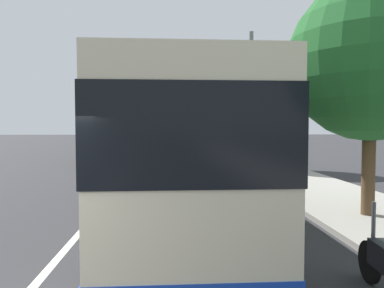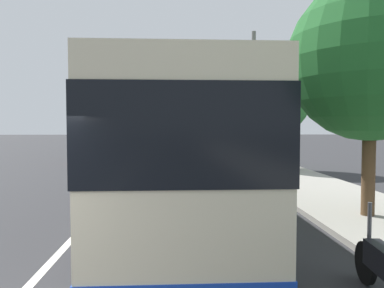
% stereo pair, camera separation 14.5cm
% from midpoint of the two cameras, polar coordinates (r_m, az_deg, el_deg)
% --- Properties ---
extents(sidewalk_curb, '(110.00, 3.60, 0.14)m').
position_cam_midpoint_polar(sidewalk_curb, '(14.35, 19.26, -6.77)').
color(sidewalk_curb, '#9E998E').
rests_on(sidewalk_curb, ground).
extents(lane_divider_line, '(110.00, 0.16, 0.01)m').
position_cam_midpoint_polar(lane_divider_line, '(13.52, -11.66, -7.53)').
color(lane_divider_line, silver).
rests_on(lane_divider_line, ground).
extents(coach_bus, '(11.29, 2.62, 3.31)m').
position_cam_midpoint_polar(coach_bus, '(9.54, -1.83, -0.26)').
color(coach_bus, beige).
rests_on(coach_bus, ground).
extents(car_oncoming, '(4.49, 2.09, 1.60)m').
position_cam_midpoint_polar(car_oncoming, '(30.64, -11.44, -0.44)').
color(car_oncoming, '#2D7238').
rests_on(car_oncoming, ground).
extents(car_side_street, '(4.58, 2.06, 1.47)m').
position_cam_midpoint_polar(car_side_street, '(25.10, -13.25, -1.27)').
color(car_side_street, red).
rests_on(car_side_street, ground).
extents(roadside_tree_mid_block, '(4.12, 4.12, 6.14)m').
position_cam_midpoint_polar(roadside_tree_mid_block, '(10.47, 26.35, 11.65)').
color(roadside_tree_mid_block, brown).
rests_on(roadside_tree_mid_block, ground).
extents(roadside_tree_far_block, '(3.74, 3.74, 5.71)m').
position_cam_midpoint_polar(roadside_tree_far_block, '(20.48, 12.92, 6.62)').
color(roadside_tree_far_block, brown).
rests_on(roadside_tree_far_block, ground).
extents(utility_pole, '(0.25, 0.25, 8.13)m').
position_cam_midpoint_polar(utility_pole, '(22.76, 9.66, 6.86)').
color(utility_pole, slate).
rests_on(utility_pole, ground).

